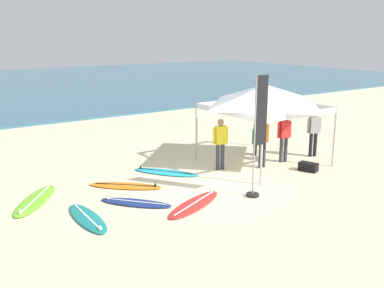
# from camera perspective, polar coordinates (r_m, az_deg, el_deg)

# --- Properties ---
(ground_plane) EXTENTS (80.00, 80.00, 0.00)m
(ground_plane) POSITION_cam_1_polar(r_m,az_deg,el_deg) (13.38, 3.32, -5.39)
(ground_plane) COLOR beige
(canopy_tent) EXTENTS (3.46, 3.46, 2.75)m
(canopy_tent) POSITION_cam_1_polar(r_m,az_deg,el_deg) (15.44, 9.31, 6.18)
(canopy_tent) COLOR #B7B7BC
(canopy_tent) RESTS_ON ground
(surfboard_orange) EXTENTS (2.01, 1.94, 0.19)m
(surfboard_orange) POSITION_cam_1_polar(r_m,az_deg,el_deg) (13.43, -8.42, -5.29)
(surfboard_orange) COLOR orange
(surfboard_orange) RESTS_ON ground
(surfboard_teal) EXTENTS (0.64, 2.13, 0.19)m
(surfboard_teal) POSITION_cam_1_polar(r_m,az_deg,el_deg) (11.36, -13.18, -9.18)
(surfboard_teal) COLOR #19847F
(surfboard_teal) RESTS_ON ground
(surfboard_red) EXTENTS (2.34, 1.50, 0.19)m
(surfboard_red) POSITION_cam_1_polar(r_m,az_deg,el_deg) (11.92, 0.32, -7.67)
(surfboard_red) COLOR red
(surfboard_red) RESTS_ON ground
(surfboard_navy) EXTENTS (1.70, 1.88, 0.19)m
(surfboard_navy) POSITION_cam_1_polar(r_m,az_deg,el_deg) (12.11, -7.20, -7.42)
(surfboard_navy) COLOR navy
(surfboard_navy) RESTS_ON ground
(surfboard_lime) EXTENTS (1.98, 2.33, 0.19)m
(surfboard_lime) POSITION_cam_1_polar(r_m,az_deg,el_deg) (12.90, -19.32, -6.77)
(surfboard_lime) COLOR #7AD12D
(surfboard_lime) RESTS_ON ground
(surfboard_cyan) EXTENTS (1.76, 2.14, 0.19)m
(surfboard_cyan) POSITION_cam_1_polar(r_m,az_deg,el_deg) (14.59, -3.42, -3.59)
(surfboard_cyan) COLOR #23B2CC
(surfboard_cyan) RESTS_ON ground
(person_grey) EXTENTS (0.52, 0.33, 1.71)m
(person_grey) POSITION_cam_1_polar(r_m,az_deg,el_deg) (16.92, 15.27, 1.72)
(person_grey) COLOR black
(person_grey) RESTS_ON ground
(person_yellow) EXTENTS (0.54, 0.29, 1.71)m
(person_yellow) POSITION_cam_1_polar(r_m,az_deg,el_deg) (14.73, 3.64, 0.42)
(person_yellow) COLOR #383842
(person_yellow) RESTS_ON ground
(person_red) EXTENTS (0.54, 0.29, 1.71)m
(person_red) POSITION_cam_1_polar(r_m,az_deg,el_deg) (15.93, 11.67, 1.19)
(person_red) COLOR #383842
(person_red) RESTS_ON ground
(person_orange) EXTENTS (0.54, 0.28, 1.71)m
(person_orange) POSITION_cam_1_polar(r_m,az_deg,el_deg) (15.11, 9.00, 0.62)
(person_orange) COLOR #2D2D33
(person_orange) RESTS_ON ground
(person_green) EXTENTS (0.43, 0.41, 1.20)m
(person_green) POSITION_cam_1_polar(r_m,az_deg,el_deg) (16.78, 8.08, 0.82)
(person_green) COLOR black
(person_green) RESTS_ON ground
(banner_flag) EXTENTS (0.60, 0.36, 3.40)m
(banner_flag) POSITION_cam_1_polar(r_m,az_deg,el_deg) (12.31, 8.35, 0.39)
(banner_flag) COLOR #99999E
(banner_flag) RESTS_ON ground
(gear_bag_near_tent) EXTENTS (0.49, 0.67, 0.28)m
(gear_bag_near_tent) POSITION_cam_1_polar(r_m,az_deg,el_deg) (15.26, 14.59, -2.83)
(gear_bag_near_tent) COLOR black
(gear_bag_near_tent) RESTS_ON ground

